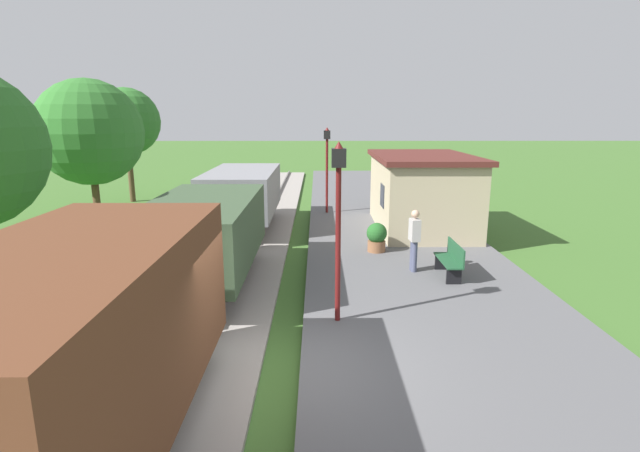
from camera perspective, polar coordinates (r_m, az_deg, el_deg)
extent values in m
plane|color=#3D6628|center=(8.60, -3.79, -18.08)|extent=(160.00, 160.00, 0.00)
cube|color=#565659|center=(8.94, 18.07, -16.53)|extent=(6.00, 60.00, 0.25)
cube|color=gray|center=(9.04, -19.88, -16.82)|extent=(3.80, 60.00, 0.12)
cube|color=slate|center=(8.77, -15.32, -16.48)|extent=(0.07, 60.00, 0.14)
cube|color=slate|center=(9.23, -24.32, -15.64)|extent=(0.07, 60.00, 0.14)
cube|color=brown|center=(6.54, -27.20, -11.52)|extent=(2.50, 5.60, 2.20)
cube|color=black|center=(6.97, -26.35, -18.69)|extent=(2.10, 5.15, 0.50)
cylinder|color=black|center=(8.51, -20.85, -14.10)|extent=(1.56, 0.84, 0.84)
cylinder|color=black|center=(9.40, -18.53, -9.62)|extent=(0.20, 0.30, 0.20)
cube|color=#384C33|center=(12.56, -13.66, -0.55)|extent=(2.50, 5.60, 1.60)
cube|color=black|center=(12.72, -13.51, -3.40)|extent=(2.10, 5.15, 0.50)
cylinder|color=black|center=(14.47, -11.88, -2.36)|extent=(1.56, 0.84, 0.84)
cylinder|color=black|center=(11.15, -15.51, -7.21)|extent=(1.56, 0.84, 0.84)
cylinder|color=black|center=(15.51, -11.09, -0.34)|extent=(0.20, 0.30, 0.20)
cylinder|color=black|center=(10.02, -17.30, -8.12)|extent=(0.20, 0.30, 0.20)
cube|color=gray|center=(18.92, -9.16, 4.12)|extent=(2.50, 5.60, 1.60)
cube|color=black|center=(19.03, -9.09, 2.19)|extent=(2.10, 5.15, 0.50)
cylinder|color=black|center=(20.82, -8.33, 2.43)|extent=(1.56, 0.84, 0.84)
cylinder|color=black|center=(17.35, -9.93, 0.27)|extent=(1.56, 0.84, 0.84)
cylinder|color=black|center=(21.91, -7.94, 3.63)|extent=(0.20, 0.30, 0.20)
cylinder|color=black|center=(16.18, -10.64, 0.23)|extent=(0.20, 0.30, 0.20)
cube|color=tan|center=(18.49, 11.89, 3.71)|extent=(3.20, 5.50, 2.60)
cube|color=#51231E|center=(18.33, 12.09, 8.00)|extent=(3.50, 5.80, 0.18)
cube|color=black|center=(17.12, 7.39, 3.60)|extent=(0.03, 0.90, 0.80)
cube|color=#1E4C2D|center=(13.19, 14.92, -3.97)|extent=(0.42, 1.50, 0.04)
cube|color=#1E4C2D|center=(13.18, 15.78, -2.94)|extent=(0.04, 1.50, 0.45)
cube|color=black|center=(12.71, 15.56, -5.75)|extent=(0.38, 0.06, 0.42)
cube|color=black|center=(13.81, 14.23, -4.17)|extent=(0.38, 0.06, 0.42)
cube|color=#1E4C2D|center=(23.64, 8.11, 3.72)|extent=(0.42, 1.50, 0.04)
cube|color=#1E4C2D|center=(23.63, 8.59, 4.30)|extent=(0.04, 1.50, 0.45)
cube|color=black|center=(23.09, 8.31, 2.91)|extent=(0.38, 0.06, 0.42)
cube|color=black|center=(24.26, 7.89, 3.41)|extent=(0.38, 0.06, 0.42)
cylinder|color=#474C66|center=(13.38, 11.11, -3.58)|extent=(0.15, 0.15, 0.86)
cylinder|color=#474C66|center=(13.53, 10.92, -3.39)|extent=(0.15, 0.15, 0.86)
cube|color=#B2ADA8|center=(13.27, 11.15, -0.46)|extent=(0.28, 0.40, 0.60)
sphere|color=tan|center=(13.18, 11.23, 1.40)|extent=(0.22, 0.22, 0.22)
cylinder|color=brown|center=(15.26, 6.70, -2.38)|extent=(0.56, 0.56, 0.34)
sphere|color=#235B23|center=(15.16, 6.74, -0.82)|extent=(0.64, 0.64, 0.64)
cylinder|color=#591414|center=(9.75, 2.15, -2.42)|extent=(0.11, 0.11, 3.20)
cube|color=black|center=(9.43, 2.24, 8.07)|extent=(0.28, 0.28, 0.36)
sphere|color=#F2E5BF|center=(9.43, 2.24, 8.07)|extent=(0.20, 0.20, 0.20)
cone|color=#591414|center=(9.41, 2.25, 9.52)|extent=(0.20, 0.20, 0.16)
cylinder|color=#591414|center=(21.04, 0.82, 5.90)|extent=(0.11, 0.11, 3.20)
cube|color=black|center=(20.90, 0.84, 10.75)|extent=(0.28, 0.28, 0.36)
sphere|color=#F2E5BF|center=(20.90, 0.84, 10.75)|extent=(0.20, 0.20, 0.20)
cone|color=#591414|center=(20.89, 0.84, 11.41)|extent=(0.20, 0.20, 0.16)
cylinder|color=#4C3823|center=(20.91, -24.93, 2.71)|extent=(0.28, 0.28, 2.30)
sphere|color=#2D6B28|center=(20.66, -25.64, 9.97)|extent=(4.02, 4.02, 4.02)
cylinder|color=#4C3823|center=(27.12, -21.49, 5.71)|extent=(0.28, 0.28, 2.87)
sphere|color=#2D6B28|center=(26.95, -21.97, 11.42)|extent=(3.39, 3.39, 3.39)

